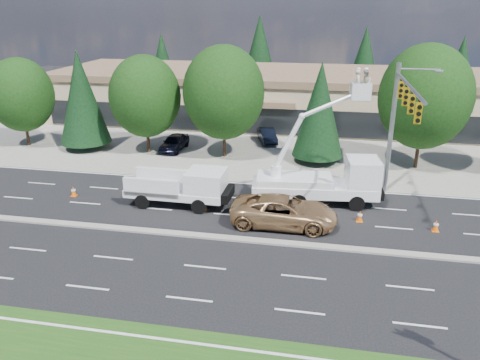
% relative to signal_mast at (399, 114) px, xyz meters
% --- Properties ---
extents(ground, '(140.00, 140.00, 0.00)m').
position_rel_signal_mast_xyz_m(ground, '(-10.03, -7.04, -6.06)').
color(ground, black).
rests_on(ground, ground).
extents(concrete_apron, '(140.00, 22.00, 0.01)m').
position_rel_signal_mast_xyz_m(concrete_apron, '(-10.03, 12.96, -6.05)').
color(concrete_apron, gray).
rests_on(concrete_apron, ground).
extents(road_median, '(120.00, 0.55, 0.12)m').
position_rel_signal_mast_xyz_m(road_median, '(-10.03, -7.04, -6.00)').
color(road_median, gray).
rests_on(road_median, ground).
extents(strip_mall, '(50.40, 15.40, 5.50)m').
position_rel_signal_mast_xyz_m(strip_mall, '(-10.03, 22.93, -3.23)').
color(strip_mall, tan).
rests_on(strip_mall, ground).
extents(tree_front_a, '(5.86, 5.86, 8.13)m').
position_rel_signal_mast_xyz_m(tree_front_a, '(-32.03, 7.96, -1.30)').
color(tree_front_a, '#332114').
rests_on(tree_front_a, ground).
extents(tree_front_b, '(4.51, 4.51, 8.88)m').
position_rel_signal_mast_xyz_m(tree_front_b, '(-26.03, 7.96, -1.29)').
color(tree_front_b, '#332114').
rests_on(tree_front_b, ground).
extents(tree_front_c, '(6.20, 6.20, 8.60)m').
position_rel_signal_mast_xyz_m(tree_front_c, '(-20.03, 7.96, -1.02)').
color(tree_front_c, '#332114').
rests_on(tree_front_c, ground).
extents(tree_front_d, '(6.87, 6.87, 9.53)m').
position_rel_signal_mast_xyz_m(tree_front_d, '(-13.03, 7.96, -0.48)').
color(tree_front_d, '#332114').
rests_on(tree_front_d, ground).
extents(tree_front_e, '(4.23, 4.23, 8.34)m').
position_rel_signal_mast_xyz_m(tree_front_e, '(-5.03, 7.96, -1.58)').
color(tree_front_e, '#332114').
rests_on(tree_front_e, ground).
extents(tree_front_f, '(7.12, 7.12, 9.88)m').
position_rel_signal_mast_xyz_m(tree_front_f, '(2.97, 7.96, -0.27)').
color(tree_front_f, '#332114').
rests_on(tree_front_f, ground).
extents(tree_back_a, '(4.42, 4.42, 8.72)m').
position_rel_signal_mast_xyz_m(tree_back_a, '(-28.03, 34.96, -1.38)').
color(tree_back_a, '#332114').
rests_on(tree_back_a, ground).
extents(tree_back_b, '(5.71, 5.71, 11.25)m').
position_rel_signal_mast_xyz_m(tree_back_b, '(-14.03, 34.96, -0.02)').
color(tree_back_b, '#332114').
rests_on(tree_back_b, ground).
extents(tree_back_c, '(5.03, 5.03, 9.92)m').
position_rel_signal_mast_xyz_m(tree_back_c, '(-0.03, 34.96, -0.74)').
color(tree_back_c, '#332114').
rests_on(tree_back_c, ground).
extents(tree_back_d, '(4.50, 4.50, 8.86)m').
position_rel_signal_mast_xyz_m(tree_back_d, '(11.97, 34.96, -1.30)').
color(tree_back_d, '#332114').
rests_on(tree_back_d, ground).
extents(signal_mast, '(2.76, 10.16, 9.00)m').
position_rel_signal_mast_xyz_m(signal_mast, '(0.00, 0.00, 0.00)').
color(signal_mast, gray).
rests_on(signal_mast, ground).
extents(utility_pickup, '(6.60, 2.70, 2.52)m').
position_rel_signal_mast_xyz_m(utility_pickup, '(-13.40, -2.85, -5.02)').
color(utility_pickup, white).
rests_on(utility_pickup, ground).
extents(bucket_truck, '(8.45, 3.40, 8.96)m').
position_rel_signal_mast_xyz_m(bucket_truck, '(-4.16, -0.76, -4.12)').
color(bucket_truck, white).
rests_on(bucket_truck, ground).
extents(traffic_cone_a, '(0.40, 0.40, 0.70)m').
position_rel_signal_mast_xyz_m(traffic_cone_a, '(-21.41, -2.80, -5.72)').
color(traffic_cone_a, '#FA6007').
rests_on(traffic_cone_a, ground).
extents(traffic_cone_b, '(0.40, 0.40, 0.70)m').
position_rel_signal_mast_xyz_m(traffic_cone_b, '(-11.90, -3.51, -5.72)').
color(traffic_cone_b, '#FA6007').
rests_on(traffic_cone_b, ground).
extents(traffic_cone_c, '(0.40, 0.40, 0.70)m').
position_rel_signal_mast_xyz_m(traffic_cone_c, '(-8.88, -3.25, -5.72)').
color(traffic_cone_c, '#FA6007').
rests_on(traffic_cone_c, ground).
extents(traffic_cone_d, '(0.40, 0.40, 0.70)m').
position_rel_signal_mast_xyz_m(traffic_cone_d, '(-2.02, -3.26, -5.72)').
color(traffic_cone_d, '#FA6007').
rests_on(traffic_cone_d, ground).
extents(traffic_cone_e, '(0.40, 0.40, 0.70)m').
position_rel_signal_mast_xyz_m(traffic_cone_e, '(2.32, -3.78, -5.72)').
color(traffic_cone_e, '#FA6007').
rests_on(traffic_cone_e, ground).
extents(minivan, '(6.39, 2.95, 1.78)m').
position_rel_signal_mast_xyz_m(minivan, '(-6.58, -4.61, -5.17)').
color(minivan, tan).
rests_on(minivan, ground).
extents(parked_car_west, '(1.98, 4.37, 1.45)m').
position_rel_signal_mast_xyz_m(parked_car_west, '(-17.94, 8.96, -5.33)').
color(parked_car_west, black).
rests_on(parked_car_west, ground).
extents(parked_car_east, '(2.56, 4.24, 1.32)m').
position_rel_signal_mast_xyz_m(parked_car_east, '(-9.95, 13.14, -5.40)').
color(parked_car_east, black).
rests_on(parked_car_east, ground).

